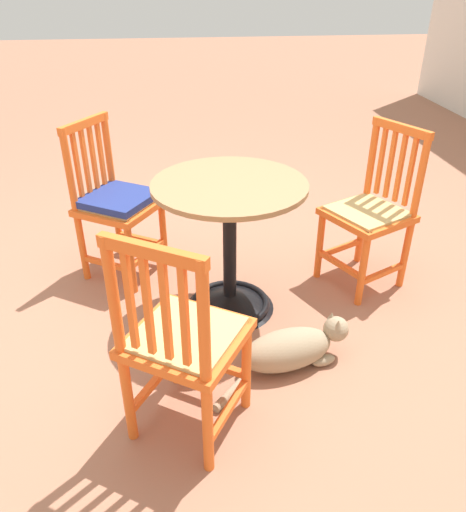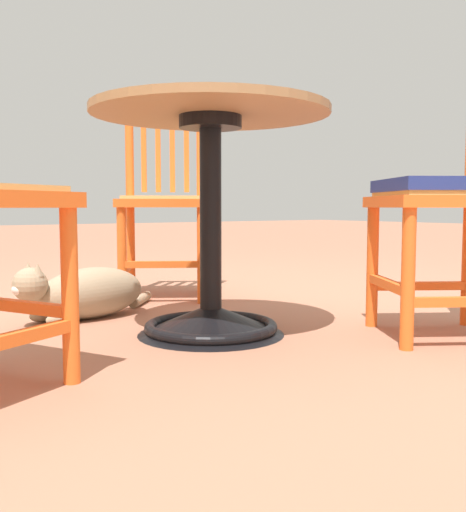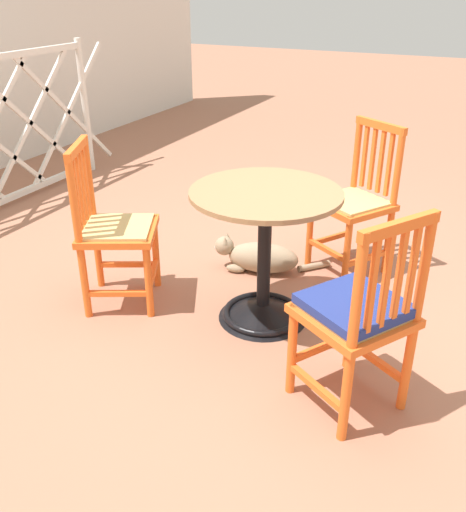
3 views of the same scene
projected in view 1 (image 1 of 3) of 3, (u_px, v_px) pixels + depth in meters
ground_plane at (208, 316)px, 2.67m from camera, size 24.00×24.00×0.00m
cafe_table at (230, 263)px, 2.60m from camera, size 0.76×0.76×0.73m
orange_chair_by_planter at (183, 343)px, 1.82m from camera, size 0.55×0.55×0.91m
orange_chair_facing_out at (371, 213)px, 2.77m from camera, size 0.54×0.54×0.91m
orange_chair_near_fence at (116, 203)px, 2.86m from camera, size 0.55×0.55×0.91m
tabby_cat at (294, 348)px, 2.31m from camera, size 0.41×0.68×0.23m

